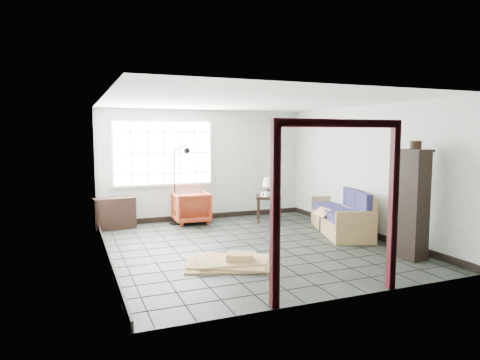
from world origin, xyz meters
name	(u,v)px	position (x,y,z in m)	size (l,w,h in m)	color
ground	(250,246)	(0.00, 0.00, 0.00)	(5.50, 5.50, 0.00)	black
room_shell	(250,154)	(0.00, 0.03, 1.68)	(5.02, 5.52, 2.61)	#A3A9A2
window_panel	(163,153)	(-1.00, 2.70, 1.60)	(2.32, 0.08, 1.52)	silver
doorway_trim	(338,187)	(0.00, -2.70, 1.38)	(1.80, 0.08, 2.20)	#3C0D12
futon_sofa	(344,217)	(2.21, 0.25, 0.33)	(1.39, 2.19, 0.91)	#9A7445
armchair	(191,206)	(-0.46, 2.34, 0.40)	(0.77, 0.72, 0.79)	maroon
side_table	(268,200)	(1.25, 1.85, 0.50)	(0.73, 0.73, 0.61)	black
table_lamp	(268,183)	(1.26, 1.88, 0.90)	(0.33, 0.33, 0.42)	black
projector	(268,194)	(1.20, 1.77, 0.66)	(0.30, 0.26, 0.09)	silver
floor_lamp	(181,182)	(-0.69, 2.36, 0.97)	(0.50, 0.32, 1.81)	black
console_shelf	(114,213)	(-2.15, 2.40, 0.34)	(0.90, 0.46, 0.67)	black
tall_shelf	(412,204)	(2.10, -1.73, 0.91)	(0.43, 0.53, 1.79)	black
pot	(416,145)	(2.18, -1.68, 1.85)	(0.23, 0.23, 0.13)	black
open_box	(337,223)	(2.09, 0.32, 0.19)	(0.95, 0.51, 0.52)	#A0744D
cardboard_pile	(231,261)	(-0.73, -0.94, 0.05)	(1.57, 1.34, 0.20)	#A0744D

